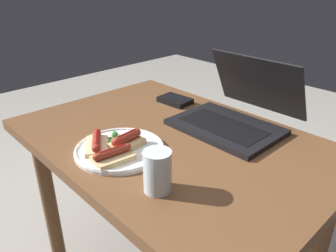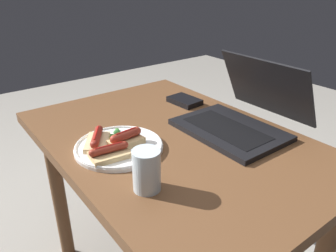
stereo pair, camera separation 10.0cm
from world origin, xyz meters
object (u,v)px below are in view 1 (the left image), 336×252
Objects in this scene: laptop at (235,114)px; drinking_glass at (157,171)px; external_drive at (175,100)px; plate at (120,149)px.

laptop reaches higher than drinking_glass.
laptop is 3.28× the size of drinking_glass.
external_drive is at bearing 131.38° from drinking_glass.
drinking_glass is at bearing -77.71° from laptop.
plate is 1.98× the size of external_drive.
drinking_glass reaches higher than external_drive.
laptop is 0.30m from external_drive.
plate is at bearing -106.90° from laptop.
drinking_glass is (0.10, -0.45, 0.01)m from laptop.
plate is at bearing 168.78° from drinking_glass.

